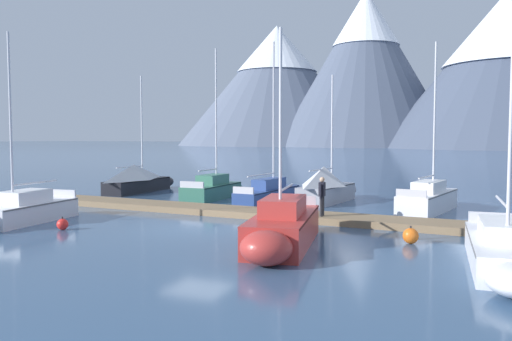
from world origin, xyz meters
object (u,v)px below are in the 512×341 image
sailboat_mid_dock_port (215,188)px  sailboat_mid_dock_starboard (272,191)px  mooring_buoy_inner_mooring (63,224)px  sailboat_second_berth (19,211)px  person_on_dock (322,194)px  sailboat_nearest_berth (139,179)px  sailboat_last_slip (505,251)px  sailboat_far_berth (328,185)px  sailboat_end_of_dock (431,198)px  mooring_buoy_channel_marker (411,236)px  sailboat_outer_slip (282,228)px

sailboat_mid_dock_port → sailboat_mid_dock_starboard: size_ratio=0.98×
sailboat_mid_dock_starboard → mooring_buoy_inner_mooring: bearing=-108.4°
sailboat_second_berth → sailboat_mid_dock_starboard: size_ratio=0.87×
sailboat_second_berth → person_on_dock: (11.86, 5.24, 0.70)m
sailboat_nearest_berth → sailboat_mid_dock_starboard: sailboat_mid_dock_starboard is taller
sailboat_nearest_berth → sailboat_last_slip: sailboat_nearest_berth is taller
sailboat_nearest_berth → sailboat_last_slip: size_ratio=1.07×
sailboat_far_berth → sailboat_mid_dock_port: bearing=-173.2°
sailboat_last_slip → sailboat_far_berth: bearing=123.4°
sailboat_mid_dock_port → mooring_buoy_inner_mooring: (-0.52, -12.15, -0.36)m
sailboat_nearest_berth → sailboat_mid_dock_starboard: (10.00, -0.86, -0.35)m
sailboat_mid_dock_starboard → sailboat_end_of_dock: 8.97m
sailboat_mid_dock_port → mooring_buoy_channel_marker: 15.78m
sailboat_nearest_berth → sailboat_last_slip: (21.81, -13.43, -0.34)m
sailboat_outer_slip → sailboat_mid_dock_starboard: bearing=112.6°
mooring_buoy_channel_marker → mooring_buoy_inner_mooring: 13.37m
sailboat_last_slip → person_on_dock: sailboat_last_slip is taller
sailboat_nearest_berth → sailboat_mid_dock_starboard: bearing=-4.9°
sailboat_mid_dock_starboard → mooring_buoy_inner_mooring: size_ratio=17.29×
person_on_dock → mooring_buoy_channel_marker: bearing=-37.0°
sailboat_second_berth → sailboat_outer_slip: 12.03m
sailboat_second_berth → sailboat_last_slip: (18.76, -0.58, -0.03)m
sailboat_mid_dock_starboard → mooring_buoy_channel_marker: size_ratio=14.65×
sailboat_mid_dock_starboard → person_on_dock: 8.38m
sailboat_mid_dock_starboard → person_on_dock: (4.92, -6.75, 0.73)m
sailboat_end_of_dock → person_on_dock: 7.04m
sailboat_second_berth → sailboat_outer_slip: bearing=-1.1°
sailboat_nearest_berth → mooring_buoy_channel_marker: 21.77m
sailboat_mid_dock_starboard → mooring_buoy_channel_marker: (8.97, -9.81, -0.25)m
sailboat_outer_slip → sailboat_end_of_dock: bearing=71.1°
sailboat_last_slip → sailboat_outer_slip: bearing=177.0°
sailboat_mid_dock_port → person_on_dock: (8.53, -6.46, 0.67)m
sailboat_outer_slip → sailboat_end_of_dock: size_ratio=0.86×
sailboat_last_slip → sailboat_end_of_dock: bearing=104.1°
sailboat_last_slip → mooring_buoy_channel_marker: bearing=135.9°
sailboat_second_berth → person_on_dock: size_ratio=4.76×
sailboat_nearest_berth → sailboat_far_berth: 13.20m
sailboat_outer_slip → sailboat_end_of_dock: (3.83, 11.22, -0.05)m
sailboat_second_berth → person_on_dock: sailboat_second_berth is taller
sailboat_mid_dock_port → person_on_dock: 10.72m
sailboat_far_berth → sailboat_end_of_dock: 5.92m
sailboat_outer_slip → mooring_buoy_inner_mooring: sailboat_outer_slip is taller
sailboat_mid_dock_starboard → sailboat_end_of_dock: bearing=-6.4°
sailboat_second_berth → mooring_buoy_inner_mooring: size_ratio=15.12×
sailboat_second_berth → sailboat_outer_slip: (12.02, -0.23, 0.11)m
sailboat_nearest_berth → sailboat_mid_dock_port: size_ratio=0.87×
sailboat_second_berth → sailboat_end_of_dock: bearing=34.7°
sailboat_last_slip → mooring_buoy_inner_mooring: sailboat_last_slip is taller
sailboat_outer_slip → mooring_buoy_inner_mooring: (-9.22, -0.23, -0.45)m
sailboat_mid_dock_port → sailboat_mid_dock_starboard: 3.63m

